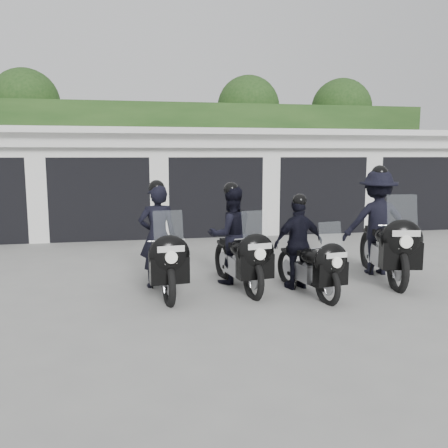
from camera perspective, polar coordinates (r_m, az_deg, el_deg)
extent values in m
plane|color=gray|center=(7.98, 6.06, -8.22)|extent=(80.00, 80.00, 0.00)
cube|color=white|center=(15.99, -2.86, 5.22)|extent=(16.00, 6.00, 2.80)
cube|color=white|center=(15.78, -2.79, 10.55)|extent=(16.40, 6.80, 0.16)
cube|color=white|center=(12.76, -0.78, 10.05)|extent=(16.40, 0.12, 0.40)
cube|color=black|center=(13.16, -0.94, -1.05)|extent=(16.00, 0.06, 0.24)
cube|color=white|center=(13.20, -21.44, 3.99)|extent=(0.50, 0.50, 2.80)
cube|color=black|center=(14.08, -14.39, 3.32)|extent=(2.60, 2.60, 2.20)
cube|color=white|center=(12.98, -14.87, 9.09)|extent=(2.60, 0.50, 0.60)
cube|color=white|center=(13.00, -7.85, 4.43)|extent=(0.50, 0.50, 2.80)
cube|color=black|center=(14.24, -1.81, 3.63)|extent=(2.60, 2.60, 2.20)
cube|color=white|center=(13.15, -1.10, 9.35)|extent=(2.60, 0.50, 0.60)
cube|color=white|center=(13.54, 5.41, 4.63)|extent=(0.50, 0.50, 2.80)
cube|color=black|center=(15.05, 9.95, 3.76)|extent=(2.60, 2.60, 2.20)
cube|color=white|center=(14.03, 11.64, 9.12)|extent=(2.60, 0.50, 0.60)
cube|color=white|center=(14.71, 17.11, 4.59)|extent=(0.50, 0.50, 2.80)
cube|color=black|center=(16.41, 20.13, 3.75)|extent=(2.60, 2.60, 2.20)
cube|color=white|center=(15.48, 22.41, 8.58)|extent=(2.60, 0.50, 0.60)
cube|color=#1B3915|center=(19.94, -4.53, 7.97)|extent=(20.00, 2.00, 4.30)
sphere|color=#1B3915|center=(21.82, -22.79, 13.31)|extent=(2.80, 2.80, 2.80)
cylinder|color=black|center=(21.73, -22.38, 6.09)|extent=(0.24, 0.24, 3.30)
sphere|color=#1B3915|center=(22.05, 2.94, 13.88)|extent=(2.80, 2.80, 2.80)
cylinder|color=black|center=(21.96, 2.88, 6.72)|extent=(0.24, 0.24, 3.30)
sphere|color=#1B3915|center=(23.54, 13.93, 13.30)|extent=(2.80, 2.80, 2.80)
cylinder|color=black|center=(23.45, 13.69, 6.59)|extent=(0.24, 0.24, 3.30)
torus|color=black|center=(7.32, -6.67, -7.20)|extent=(0.18, 0.74, 0.74)
torus|color=black|center=(8.71, -8.34, -4.72)|extent=(0.18, 0.74, 0.74)
cube|color=#AFB0B5|center=(8.02, -7.61, -5.33)|extent=(0.32, 0.58, 0.32)
cube|color=black|center=(8.04, -7.57, -6.48)|extent=(0.21, 1.31, 0.06)
ellipsoid|color=black|center=(7.78, -7.46, -3.17)|extent=(0.38, 0.61, 0.29)
cube|color=black|center=(8.20, -7.95, -2.45)|extent=(0.32, 0.58, 0.10)
ellipsoid|color=black|center=(7.14, -6.62, -3.71)|extent=(0.66, 0.39, 0.60)
cube|color=black|center=(7.19, -6.59, -5.51)|extent=(0.60, 0.28, 0.40)
cube|color=#B2BFC6|center=(7.09, -6.72, -0.47)|extent=(0.45, 0.16, 0.51)
cylinder|color=silver|center=(7.30, -6.92, -2.00)|extent=(0.56, 0.08, 0.03)
cube|color=silver|center=(6.95, -6.39, -3.02)|extent=(0.40, 0.05, 0.09)
cube|color=silver|center=(7.01, -6.41, -4.42)|extent=(0.18, 0.03, 0.10)
imported|color=black|center=(8.19, -8.00, -1.47)|extent=(0.68, 0.48, 1.77)
sphere|color=black|center=(8.09, -8.11, 4.32)|extent=(0.27, 0.27, 0.27)
torus|color=black|center=(7.59, 3.54, -6.67)|extent=(0.22, 0.72, 0.72)
torus|color=black|center=(8.86, -0.12, -4.46)|extent=(0.22, 0.72, 0.72)
cube|color=#AFB0B5|center=(8.22, 1.52, -4.99)|extent=(0.34, 0.57, 0.31)
cube|color=black|center=(8.24, 1.56, -6.08)|extent=(0.28, 1.27, 0.06)
ellipsoid|color=black|center=(8.00, 1.97, -2.92)|extent=(0.40, 0.61, 0.28)
cube|color=black|center=(8.38, 0.89, -2.27)|extent=(0.34, 0.57, 0.10)
ellipsoid|color=black|center=(7.42, 3.81, -3.38)|extent=(0.66, 0.42, 0.59)
cube|color=black|center=(7.46, 3.80, -5.07)|extent=(0.60, 0.30, 0.39)
cube|color=#B2BFC6|center=(7.37, 3.75, -0.35)|extent=(0.44, 0.18, 0.50)
cylinder|color=silver|center=(7.56, 3.23, -1.79)|extent=(0.55, 0.11, 0.03)
cube|color=silver|center=(7.24, 4.35, -2.72)|extent=(0.39, 0.08, 0.09)
cube|color=silver|center=(7.30, 4.24, -4.03)|extent=(0.18, 0.04, 0.10)
imported|color=black|center=(8.38, 0.84, -1.34)|extent=(0.93, 0.77, 1.72)
sphere|color=black|center=(8.28, 0.85, 4.17)|extent=(0.26, 0.26, 0.26)
torus|color=black|center=(7.49, 12.34, -7.29)|extent=(0.21, 0.65, 0.65)
torus|color=black|center=(8.55, 7.63, -5.22)|extent=(0.21, 0.65, 0.65)
cube|color=#AFB0B5|center=(8.01, 9.77, -5.74)|extent=(0.31, 0.52, 0.28)
cube|color=black|center=(8.03, 9.81, -6.74)|extent=(0.27, 1.15, 0.05)
ellipsoid|color=black|center=(7.82, 10.39, -3.84)|extent=(0.37, 0.55, 0.25)
cube|color=black|center=(8.13, 9.00, -3.20)|extent=(0.31, 0.52, 0.09)
ellipsoid|color=black|center=(7.33, 12.75, -4.29)|extent=(0.60, 0.38, 0.53)
cube|color=black|center=(7.38, 12.70, -5.83)|extent=(0.54, 0.28, 0.35)
cube|color=#B2BFC6|center=(7.29, 12.72, -1.53)|extent=(0.40, 0.17, 0.45)
cylinder|color=silver|center=(7.45, 12.03, -2.83)|extent=(0.49, 0.11, 0.02)
cube|color=silver|center=(7.19, 13.44, -3.70)|extent=(0.35, 0.07, 0.08)
cube|color=silver|center=(7.25, 13.28, -4.89)|extent=(0.16, 0.04, 0.09)
imported|color=black|center=(8.13, 8.96, -2.34)|extent=(0.99, 0.67, 1.55)
sphere|color=black|center=(8.02, 9.07, 2.78)|extent=(0.24, 0.24, 0.24)
torus|color=black|center=(8.52, 20.18, -5.20)|extent=(0.28, 0.83, 0.83)
torus|color=black|center=(10.02, 16.95, -3.06)|extent=(0.28, 0.83, 0.83)
cube|color=#AFB0B5|center=(9.27, 18.41, -3.54)|extent=(0.40, 0.67, 0.36)
cube|color=black|center=(9.28, 18.40, -4.66)|extent=(0.36, 1.46, 0.07)
ellipsoid|color=black|center=(9.02, 18.91, -1.39)|extent=(0.48, 0.71, 0.33)
cube|color=black|center=(9.47, 17.96, -0.76)|extent=(0.40, 0.67, 0.11)
ellipsoid|color=black|center=(8.33, 20.57, -1.78)|extent=(0.77, 0.50, 0.68)
cube|color=black|center=(8.38, 20.48, -3.53)|extent=(0.69, 0.37, 0.45)
cube|color=#B2BFC6|center=(8.30, 20.65, 1.34)|extent=(0.51, 0.22, 0.58)
cylinder|color=silver|center=(8.51, 20.11, -0.17)|extent=(0.63, 0.15, 0.03)
cube|color=silver|center=(8.13, 21.10, -1.07)|extent=(0.45, 0.10, 0.10)
cube|color=silver|center=(8.19, 20.94, -2.44)|extent=(0.20, 0.05, 0.11)
imported|color=black|center=(9.47, 17.96, 0.19)|extent=(1.38, 0.89, 1.98)
sphere|color=black|center=(9.39, 18.21, 5.81)|extent=(0.31, 0.31, 0.31)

